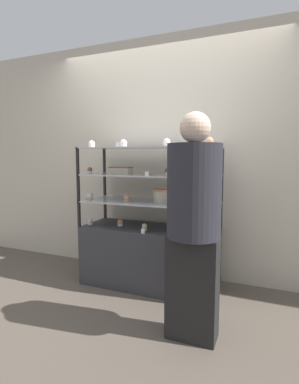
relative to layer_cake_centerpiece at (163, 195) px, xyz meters
name	(u,v)px	position (x,y,z in m)	size (l,w,h in m)	color
ground_plane	(150,285)	(-0.13, -0.03, -0.93)	(20.00, 20.00, 0.00)	brown
back_wall	(164,158)	(-0.13, 0.38, 0.37)	(8.00, 0.05, 2.60)	beige
display_base	(150,256)	(-0.13, -0.03, -0.63)	(1.36, 0.53, 0.60)	#333338
display_riser_lower	(150,203)	(-0.13, -0.03, -0.08)	(1.36, 0.53, 0.27)	black
display_riser_middle	(150,176)	(-0.13, -0.03, 0.19)	(1.36, 0.53, 0.27)	black
display_riser_upper	(150,149)	(-0.13, -0.03, 0.46)	(1.36, 0.53, 0.27)	black
layer_cake_centerpiece	(163,195)	(0.00, 0.00, 0.00)	(0.19, 0.19, 0.12)	beige
sheet_cake_frosted	(121,170)	(-0.45, -0.03, 0.24)	(0.23, 0.13, 0.07)	beige
cupcake_0	(90,222)	(-0.75, -0.15, -0.30)	(0.05, 0.05, 0.07)	white
cupcake_1	(120,223)	(-0.44, -0.08, -0.30)	(0.05, 0.05, 0.07)	white
cupcake_2	(145,227)	(-0.12, -0.16, -0.30)	(0.05, 0.05, 0.07)	white
cupcake_3	(178,229)	(0.19, -0.10, -0.30)	(0.05, 0.05, 0.07)	#CCB28C
cupcake_4	(208,233)	(0.48, -0.13, -0.30)	(0.05, 0.05, 0.07)	#CCB28C
price_tag_0	(143,231)	(-0.09, -0.28, -0.31)	(0.04, 0.00, 0.04)	white
cupcake_5	(90,196)	(-0.74, -0.17, -0.03)	(0.07, 0.07, 0.08)	#CCB28C
cupcake_6	(127,198)	(-0.33, -0.13, -0.03)	(0.07, 0.07, 0.08)	#CCB28C
cupcake_7	(208,203)	(0.48, -0.13, -0.03)	(0.07, 0.07, 0.08)	white
price_tag_1	(188,206)	(0.33, -0.28, -0.04)	(0.04, 0.00, 0.04)	white
cupcake_8	(90,171)	(-0.74, -0.15, 0.24)	(0.05, 0.05, 0.07)	beige
cupcake_9	(167,172)	(0.07, -0.08, 0.24)	(0.05, 0.05, 0.07)	white
cupcake_10	(210,173)	(0.49, -0.10, 0.24)	(0.05, 0.05, 0.07)	#CCB28C
price_tag_2	(147,174)	(-0.05, -0.28, 0.23)	(0.04, 0.00, 0.04)	white
cupcake_11	(92,144)	(-0.74, -0.12, 0.51)	(0.07, 0.07, 0.07)	beige
cupcake_12	(124,143)	(-0.35, -0.16, 0.51)	(0.07, 0.07, 0.07)	beige
cupcake_13	(167,143)	(0.09, -0.14, 0.51)	(0.07, 0.07, 0.07)	beige
cupcake_14	(210,142)	(0.48, -0.15, 0.51)	(0.07, 0.07, 0.07)	white
price_tag_3	(117,144)	(-0.35, -0.28, 0.50)	(0.04, 0.00, 0.04)	white
donut_glazed	(178,145)	(0.18, -0.07, 0.49)	(0.11, 0.11, 0.03)	brown
customer_figure	(194,221)	(0.50, -0.74, -0.07)	(0.38, 0.38, 1.61)	black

